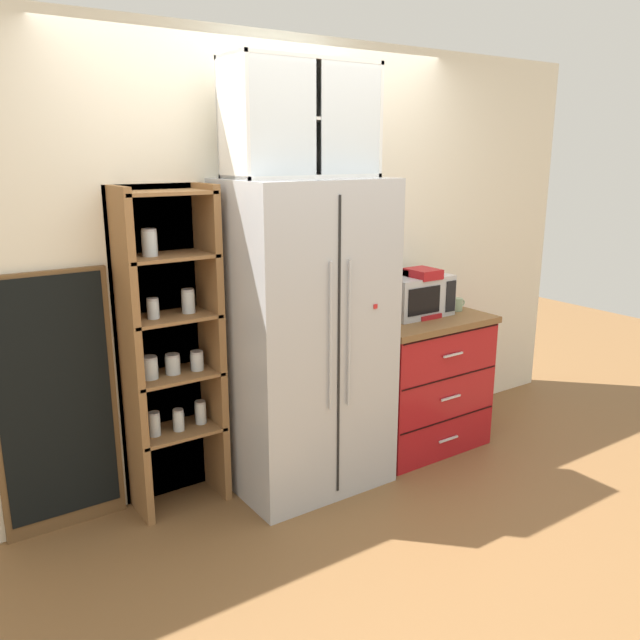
# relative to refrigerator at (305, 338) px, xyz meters

# --- Properties ---
(ground_plane) EXTENTS (10.71, 10.71, 0.00)m
(ground_plane) POSITION_rel_refrigerator_xyz_m (-0.00, -0.03, -0.89)
(ground_plane) COLOR brown
(wall_back_cream) EXTENTS (5.01, 0.10, 2.55)m
(wall_back_cream) POSITION_rel_refrigerator_xyz_m (-0.00, 0.37, 0.39)
(wall_back_cream) COLOR silver
(wall_back_cream) RESTS_ON ground
(refrigerator) EXTENTS (0.87, 0.66, 1.77)m
(refrigerator) POSITION_rel_refrigerator_xyz_m (0.00, 0.00, 0.00)
(refrigerator) COLOR #B7BABF
(refrigerator) RESTS_ON ground
(pantry_shelf_column) EXTENTS (0.53, 0.32, 1.75)m
(pantry_shelf_column) POSITION_rel_refrigerator_xyz_m (-0.72, 0.24, 0.01)
(pantry_shelf_column) COLOR brown
(pantry_shelf_column) RESTS_ON ground
(counter_cabinet) EXTENTS (0.85, 0.64, 0.88)m
(counter_cabinet) POSITION_rel_refrigerator_xyz_m (0.89, 0.02, -0.44)
(counter_cabinet) COLOR #A8161C
(counter_cabinet) RESTS_ON ground
(microwave) EXTENTS (0.44, 0.33, 0.26)m
(microwave) POSITION_rel_refrigerator_xyz_m (0.88, 0.06, 0.13)
(microwave) COLOR #B7BABF
(microwave) RESTS_ON counter_cabinet
(coffee_maker) EXTENTS (0.17, 0.20, 0.31)m
(coffee_maker) POSITION_rel_refrigerator_xyz_m (0.89, 0.02, 0.15)
(coffee_maker) COLOR #A8161C
(coffee_maker) RESTS_ON counter_cabinet
(mug_sage) EXTENTS (0.11, 0.07, 0.08)m
(mug_sage) POSITION_rel_refrigerator_xyz_m (1.19, -0.02, 0.04)
(mug_sage) COLOR #8CA37F
(mug_sage) RESTS_ON counter_cabinet
(bottle_amber) EXTENTS (0.07, 0.07, 0.25)m
(bottle_amber) POSITION_rel_refrigerator_xyz_m (0.51, 0.01, 0.11)
(bottle_amber) COLOR brown
(bottle_amber) RESTS_ON counter_cabinet
(upper_cabinet) EXTENTS (0.83, 0.32, 0.60)m
(upper_cabinet) POSITION_rel_refrigerator_xyz_m (-0.00, 0.05, 1.18)
(upper_cabinet) COLOR silver
(upper_cabinet) RESTS_ON refrigerator
(chalkboard_menu) EXTENTS (0.60, 0.04, 1.36)m
(chalkboard_menu) POSITION_rel_refrigerator_xyz_m (-1.30, 0.30, -0.20)
(chalkboard_menu) COLOR brown
(chalkboard_menu) RESTS_ON ground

